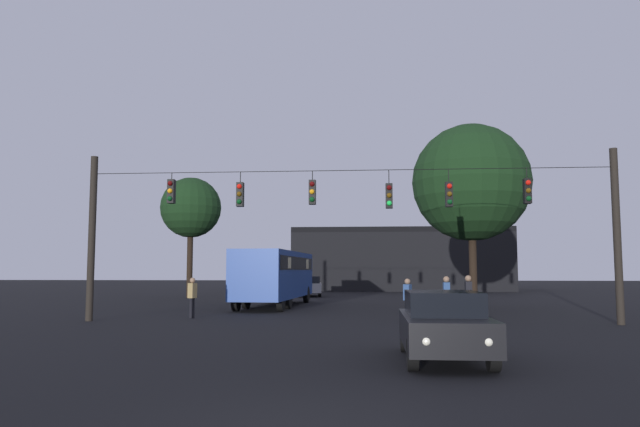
# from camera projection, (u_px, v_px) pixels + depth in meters

# --- Properties ---
(ground_plane) EXTENTS (168.00, 168.00, 0.00)m
(ground_plane) POSITION_uv_depth(u_px,v_px,m) (352.00, 308.00, 32.01)
(ground_plane) COLOR black
(ground_plane) RESTS_ON ground
(overhead_signal_span) EXTENTS (20.44, 0.44, 6.55)m
(overhead_signal_span) POSITION_uv_depth(u_px,v_px,m) (346.00, 220.00, 23.22)
(overhead_signal_span) COLOR black
(overhead_signal_span) RESTS_ON ground
(city_bus) EXTENTS (3.03, 11.11, 3.00)m
(city_bus) POSITION_uv_depth(u_px,v_px,m) (276.00, 272.00, 33.53)
(city_bus) COLOR navy
(city_bus) RESTS_ON ground
(car_near_right) EXTENTS (1.82, 4.35, 1.52)m
(car_near_right) POSITION_uv_depth(u_px,v_px,m) (444.00, 324.00, 13.46)
(car_near_right) COLOR black
(car_near_right) RESTS_ON ground
(car_far_left) EXTENTS (2.18, 4.46, 1.52)m
(car_far_left) POSITION_uv_depth(u_px,v_px,m) (309.00, 286.00, 45.97)
(car_far_left) COLOR #99999E
(car_far_left) RESTS_ON ground
(pedestrian_crossing_left) EXTENTS (0.24, 0.36, 1.79)m
(pedestrian_crossing_left) POSITION_uv_depth(u_px,v_px,m) (469.00, 295.00, 23.42)
(pedestrian_crossing_left) COLOR black
(pedestrian_crossing_left) RESTS_ON ground
(pedestrian_crossing_center) EXTENTS (0.33, 0.41, 1.68)m
(pedestrian_crossing_center) POSITION_uv_depth(u_px,v_px,m) (192.00, 295.00, 25.20)
(pedestrian_crossing_center) COLOR black
(pedestrian_crossing_center) RESTS_ON ground
(pedestrian_crossing_right) EXTENTS (0.24, 0.36, 1.76)m
(pedestrian_crossing_right) POSITION_uv_depth(u_px,v_px,m) (447.00, 296.00, 23.22)
(pedestrian_crossing_right) COLOR black
(pedestrian_crossing_right) RESTS_ON ground
(pedestrian_near_bus) EXTENTS (0.36, 0.42, 1.67)m
(pedestrian_near_bus) POSITION_uv_depth(u_px,v_px,m) (408.00, 297.00, 23.49)
(pedestrian_near_bus) COLOR black
(pedestrian_near_bus) RESTS_ON ground
(corner_building) EXTENTS (20.76, 12.78, 6.02)m
(corner_building) POSITION_uv_depth(u_px,v_px,m) (399.00, 260.00, 61.97)
(corner_building) COLOR black
(corner_building) RESTS_ON ground
(tree_left_silhouette) EXTENTS (4.42, 4.42, 8.78)m
(tree_left_silhouette) POSITION_uv_depth(u_px,v_px,m) (191.00, 208.00, 44.31)
(tree_left_silhouette) COLOR black
(tree_left_silhouette) RESTS_ON ground
(tree_behind_building) EXTENTS (6.15, 6.15, 9.66)m
(tree_behind_building) POSITION_uv_depth(u_px,v_px,m) (471.00, 183.00, 31.70)
(tree_behind_building) COLOR black
(tree_behind_building) RESTS_ON ground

